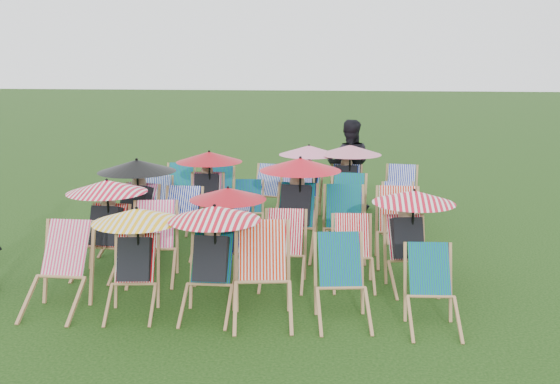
# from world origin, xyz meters

# --- Properties ---
(ground) EXTENTS (100.00, 100.00, 0.00)m
(ground) POSITION_xyz_m (0.00, 0.00, 0.00)
(ground) COLOR black
(ground) RESTS_ON ground
(deckchair_0) EXTENTS (0.65, 0.90, 0.97)m
(deckchair_0) POSITION_xyz_m (-2.06, -2.30, 0.48)
(deckchair_0) COLOR #A7794E
(deckchair_0) RESTS_ON ground
(deckchair_1) EXTENTS (1.00, 1.08, 1.19)m
(deckchair_1) POSITION_xyz_m (-1.18, -2.23, 0.63)
(deckchair_1) COLOR #A7794E
(deckchair_1) RESTS_ON ground
(deckchair_2) EXTENTS (1.04, 1.08, 1.23)m
(deckchair_2) POSITION_xyz_m (-0.32, -2.18, 0.65)
(deckchair_2) COLOR #A7794E
(deckchair_2) RESTS_ON ground
(deckchair_3) EXTENTS (0.81, 1.03, 1.02)m
(deckchair_3) POSITION_xyz_m (0.29, -2.25, 0.51)
(deckchair_3) COLOR #A7794E
(deckchair_3) RESTS_ON ground
(deckchair_4) EXTENTS (0.72, 0.92, 0.91)m
(deckchair_4) POSITION_xyz_m (1.16, -2.21, 0.45)
(deckchair_4) COLOR #A7794E
(deckchair_4) RESTS_ON ground
(deckchair_5) EXTENTS (0.62, 0.82, 0.85)m
(deckchair_5) POSITION_xyz_m (2.11, -2.29, 0.42)
(deckchair_5) COLOR #A7794E
(deckchair_5) RESTS_ON ground
(deckchair_6) EXTENTS (1.06, 1.11, 1.26)m
(deckchair_6) POSITION_xyz_m (-2.04, -1.00, 0.66)
(deckchair_6) COLOR #A7794E
(deckchair_6) RESTS_ON ground
(deckchair_7) EXTENTS (0.78, 0.98, 0.96)m
(deckchair_7) POSITION_xyz_m (-1.33, -1.14, 0.48)
(deckchair_7) COLOR #A7794E
(deckchair_7) RESTS_ON ground
(deckchair_8) EXTENTS (1.00, 1.06, 1.19)m
(deckchair_8) POSITION_xyz_m (-0.41, -0.98, 0.63)
(deckchair_8) COLOR #A7794E
(deckchair_8) RESTS_ON ground
(deckchair_9) EXTENTS (0.60, 0.84, 0.90)m
(deckchair_9) POSITION_xyz_m (0.39, -1.13, 0.45)
(deckchair_9) COLOR #A7794E
(deckchair_9) RESTS_ON ground
(deckchair_10) EXTENTS (0.62, 0.82, 0.85)m
(deckchair_10) POSITION_xyz_m (1.27, -1.06, 0.42)
(deckchair_10) COLOR #A7794E
(deckchair_10) RESTS_ON ground
(deckchair_11) EXTENTS (1.03, 1.13, 1.23)m
(deckchair_11) POSITION_xyz_m (1.98, -1.05, 0.65)
(deckchair_11) COLOR #A7794E
(deckchair_11) RESTS_ON ground
(deckchair_12) EXTENTS (1.16, 1.23, 1.37)m
(deckchair_12) POSITION_xyz_m (-2.01, 0.03, 0.72)
(deckchair_12) COLOR #A7794E
(deckchair_12) RESTS_ON ground
(deckchair_13) EXTENTS (0.62, 0.87, 0.94)m
(deckchair_13) POSITION_xyz_m (-1.30, -0.03, 0.47)
(deckchair_13) COLOR #A7794E
(deckchair_13) RESTS_ON ground
(deckchair_14) EXTENTS (0.64, 0.83, 0.85)m
(deckchair_14) POSITION_xyz_m (-0.51, -0.02, 0.42)
(deckchair_14) COLOR #A7794E
(deckchair_14) RESTS_ON ground
(deckchair_15) EXTENTS (1.20, 1.25, 1.42)m
(deckchair_15) POSITION_xyz_m (0.43, 0.15, 0.75)
(deckchair_15) COLOR #A7794E
(deckchair_15) RESTS_ON ground
(deckchair_16) EXTENTS (0.69, 0.94, 0.99)m
(deckchair_16) POSITION_xyz_m (1.13, 0.13, 0.49)
(deckchair_16) COLOR #A7794E
(deckchair_16) RESTS_ON ground
(deckchair_17) EXTENTS (0.68, 0.94, 1.01)m
(deckchair_17) POSITION_xyz_m (1.91, -0.02, 0.50)
(deckchair_17) COLOR #A7794E
(deckchair_17) RESTS_ON ground
(deckchair_18) EXTENTS (0.68, 0.86, 0.86)m
(deckchair_18) POSITION_xyz_m (-2.06, 1.26, 0.43)
(deckchair_18) COLOR #A7794E
(deckchair_18) RESTS_ON ground
(deckchair_19) EXTENTS (1.11, 1.18, 1.32)m
(deckchair_19) POSITION_xyz_m (-1.18, 1.32, 0.69)
(deckchair_19) COLOR #A7794E
(deckchair_19) RESTS_ON ground
(deckchair_20) EXTENTS (0.64, 0.83, 0.85)m
(deckchair_20) POSITION_xyz_m (-0.46, 1.14, 0.42)
(deckchair_20) COLOR #A7794E
(deckchair_20) RESTS_ON ground
(deckchair_21) EXTENTS (0.69, 0.91, 0.94)m
(deckchair_21) POSITION_xyz_m (0.35, 1.21, 0.47)
(deckchair_21) COLOR #A7794E
(deckchair_21) RESTS_ON ground
(deckchair_22) EXTENTS (0.70, 0.93, 0.97)m
(deckchair_22) POSITION_xyz_m (1.16, 1.23, 0.48)
(deckchair_22) COLOR #A7794E
(deckchair_22) RESTS_ON ground
(deckchair_23) EXTENTS (0.65, 0.84, 0.86)m
(deckchair_23) POSITION_xyz_m (2.02, 1.17, 0.43)
(deckchair_23) COLOR #A7794E
(deckchair_23) RESTS_ON ground
(deckchair_24) EXTENTS (0.63, 0.85, 0.89)m
(deckchair_24) POSITION_xyz_m (-1.99, 2.38, 0.45)
(deckchair_24) COLOR #A7794E
(deckchair_24) RESTS_ON ground
(deckchair_25) EXTENTS (0.64, 0.84, 0.86)m
(deckchair_25) POSITION_xyz_m (-1.20, 2.31, 0.43)
(deckchair_25) COLOR #A7794E
(deckchair_25) RESTS_ON ground
(deckchair_26) EXTENTS (0.75, 0.93, 0.91)m
(deckchair_26) POSITION_xyz_m (-0.35, 2.37, 0.45)
(deckchair_26) COLOR #A7794E
(deckchair_26) RESTS_ON ground
(deckchair_27) EXTENTS (1.09, 1.16, 1.30)m
(deckchair_27) POSITION_xyz_m (0.38, 2.44, 0.68)
(deckchair_27) COLOR #A7794E
(deckchair_27) RESTS_ON ground
(deckchair_28) EXTENTS (1.12, 1.16, 1.33)m
(deckchair_28) POSITION_xyz_m (1.14, 2.38, 0.70)
(deckchair_28) COLOR #A7794E
(deckchair_28) RESTS_ON ground
(deckchair_29) EXTENTS (0.71, 0.92, 0.94)m
(deckchair_29) POSITION_xyz_m (2.10, 2.43, 0.47)
(deckchair_29) COLOR #A7794E
(deckchair_29) RESTS_ON ground
(person_rear) EXTENTS (0.84, 0.65, 1.72)m
(person_rear) POSITION_xyz_m (1.17, 3.10, 0.86)
(person_rear) COLOR black
(person_rear) RESTS_ON ground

